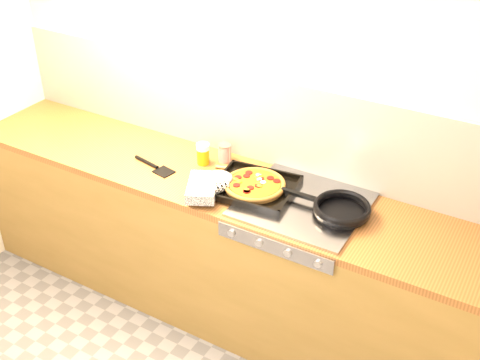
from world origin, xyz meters
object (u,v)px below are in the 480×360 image
Objects in this scene: juice_glass at (203,154)px; frying_pan at (341,209)px; pizza_on_tray at (241,185)px; tomato_can at (225,153)px.

frying_pan is at bearing -5.93° from juice_glass.
pizza_on_tray is at bearing -24.92° from juice_glass.
pizza_on_tray is at bearing -173.02° from frying_pan.
tomato_can is (-0.24, 0.23, 0.01)m from pizza_on_tray.
pizza_on_tray is 5.29× the size of tomato_can.
juice_glass is (-0.33, 0.15, 0.02)m from pizza_on_tray.
pizza_on_tray reaches higher than frying_pan.
pizza_on_tray is 1.18× the size of frying_pan.
frying_pan is 0.85m from juice_glass.
frying_pan is 0.78m from tomato_can.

